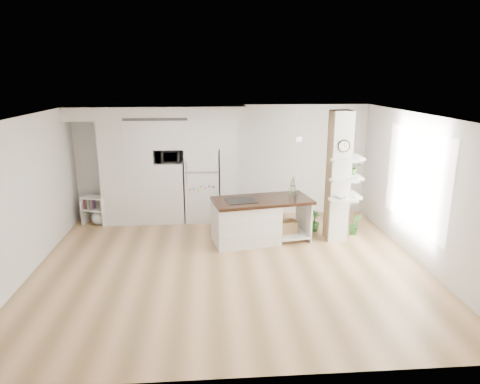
% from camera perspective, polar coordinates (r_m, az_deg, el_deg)
% --- Properties ---
extents(floor, '(7.00, 6.00, 0.01)m').
position_cam_1_polar(floor, '(7.91, -1.30, -9.83)').
color(floor, tan).
rests_on(floor, ground).
extents(room, '(7.04, 6.04, 2.72)m').
position_cam_1_polar(room, '(7.32, -1.39, 3.44)').
color(room, white).
rests_on(room, ground).
extents(cabinet_wall, '(4.00, 0.71, 2.70)m').
position_cam_1_polar(cabinet_wall, '(10.06, -10.47, 4.40)').
color(cabinet_wall, white).
rests_on(cabinet_wall, floor).
extents(refrigerator, '(0.78, 0.69, 1.75)m').
position_cam_1_polar(refrigerator, '(10.15, -5.11, 1.05)').
color(refrigerator, white).
rests_on(refrigerator, floor).
extents(column, '(0.69, 0.90, 2.70)m').
position_cam_1_polar(column, '(8.96, 13.62, 1.89)').
color(column, silver).
rests_on(column, floor).
extents(window, '(0.00, 2.40, 2.40)m').
position_cam_1_polar(window, '(8.59, 22.37, 1.63)').
color(window, white).
rests_on(window, room).
extents(pendant_light, '(0.12, 0.12, 0.10)m').
position_cam_1_polar(pendant_light, '(7.70, 11.35, 5.72)').
color(pendant_light, white).
rests_on(pendant_light, room).
extents(kitchen_island, '(2.14, 1.29, 1.47)m').
position_cam_1_polar(kitchen_island, '(8.87, 1.51, -3.73)').
color(kitchen_island, white).
rests_on(kitchen_island, floor).
extents(bookshelf, '(0.64, 0.48, 0.67)m').
position_cam_1_polar(bookshelf, '(10.46, -18.61, -2.59)').
color(bookshelf, white).
rests_on(bookshelf, floor).
extents(floor_plant_a, '(0.29, 0.25, 0.48)m').
position_cam_1_polar(floor_plant_a, '(9.63, 15.06, -4.16)').
color(floor_plant_a, '#2E6A2A').
rests_on(floor_plant_a, floor).
extents(floor_plant_b, '(0.33, 0.33, 0.45)m').
position_cam_1_polar(floor_plant_b, '(9.70, 9.83, -3.82)').
color(floor_plant_b, '#2E6A2A').
rests_on(floor_plant_b, floor).
extents(microwave, '(0.54, 0.37, 0.30)m').
position_cam_1_polar(microwave, '(9.99, -9.53, 4.74)').
color(microwave, '#2D2D2D').
rests_on(microwave, cabinet_wall).
extents(shelf_plant, '(0.27, 0.23, 0.30)m').
position_cam_1_polar(shelf_plant, '(9.16, 14.87, 3.21)').
color(shelf_plant, '#2E6A2A').
rests_on(shelf_plant, column).
extents(decor_bowl, '(0.22, 0.22, 0.05)m').
position_cam_1_polar(decor_bowl, '(8.81, 13.45, -0.67)').
color(decor_bowl, white).
rests_on(decor_bowl, column).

